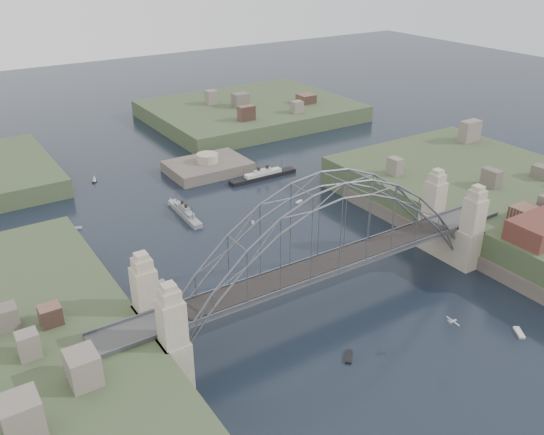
{
  "coord_description": "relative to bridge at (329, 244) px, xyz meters",
  "views": [
    {
      "loc": [
        -55.34,
        -67.57,
        59.53
      ],
      "look_at": [
        0.0,
        18.0,
        10.0
      ],
      "focal_mm": 37.95,
      "sensor_mm": 36.0,
      "label": 1
    }
  ],
  "objects": [
    {
      "name": "ground",
      "position": [
        0.0,
        0.0,
        -12.32
      ],
      "size": [
        500.0,
        500.0,
        0.0
      ],
      "primitive_type": "plane",
      "color": "black",
      "rests_on": "ground"
    },
    {
      "name": "bridge",
      "position": [
        0.0,
        0.0,
        0.0
      ],
      "size": [
        84.0,
        13.8,
        24.6
      ],
      "color": "#454547",
      "rests_on": "ground"
    },
    {
      "name": "shore_east",
      "position": [
        57.32,
        0.0,
        -10.35
      ],
      "size": [
        50.5,
        90.0,
        12.0
      ],
      "color": "#38472A",
      "rests_on": "ground"
    },
    {
      "name": "headland_ne",
      "position": [
        50.0,
        110.0,
        -11.57
      ],
      "size": [
        70.0,
        55.0,
        9.5
      ],
      "primitive_type": "cube",
      "color": "#38472A",
      "rests_on": "ground"
    },
    {
      "name": "fort_island",
      "position": [
        12.0,
        70.0,
        -12.66
      ],
      "size": [
        22.0,
        16.0,
        9.4
      ],
      "color": "#534942",
      "rests_on": "ground"
    },
    {
      "name": "naval_cruiser_near",
      "position": [
        -5.77,
        47.45,
        -11.57
      ],
      "size": [
        2.89,
        16.34,
        4.88
      ],
      "color": "gray",
      "rests_on": "ground"
    },
    {
      "name": "naval_cruiser_far",
      "position": [
        -27.86,
        88.35,
        -11.47
      ],
      "size": [
        7.08,
        16.06,
        5.45
      ],
      "color": "gray",
      "rests_on": "ground"
    },
    {
      "name": "ocean_liner",
      "position": [
        22.54,
        57.41,
        -11.56
      ],
      "size": [
        20.16,
        2.76,
        4.95
      ],
      "color": "black",
      "rests_on": "ground"
    },
    {
      "name": "aeroplane",
      "position": [
        7.49,
        -21.66,
        -5.95
      ],
      "size": [
        1.47,
        2.74,
        0.4
      ],
      "color": "#B8BABF"
    },
    {
      "name": "small_boat_a",
      "position": [
        -22.98,
        22.79,
        -12.17
      ],
      "size": [
        2.86,
        1.41,
        0.45
      ],
      "color": "beige",
      "rests_on": "ground"
    },
    {
      "name": "small_boat_b",
      "position": [
        5.7,
        34.94,
        -12.17
      ],
      "size": [
        1.42,
        1.89,
        0.45
      ],
      "color": "beige",
      "rests_on": "ground"
    },
    {
      "name": "small_boat_c",
      "position": [
        -6.19,
        -13.84,
        -12.17
      ],
      "size": [
        2.89,
        3.01,
        0.45
      ],
      "color": "beige",
      "rests_on": "ground"
    },
    {
      "name": "small_boat_d",
      "position": [
        21.6,
        38.89,
        -12.17
      ],
      "size": [
        2.25,
        1.26,
        0.45
      ],
      "color": "beige",
      "rests_on": "ground"
    },
    {
      "name": "small_boat_e",
      "position": [
        -29.8,
        54.59,
        -12.17
      ],
      "size": [
        3.14,
        2.09,
        0.45
      ],
      "color": "beige",
      "rests_on": "ground"
    },
    {
      "name": "small_boat_f",
      "position": [
        -6.0,
        55.06,
        -11.31
      ],
      "size": [
        1.68,
        1.12,
        2.38
      ],
      "color": "beige",
      "rests_on": "ground"
    },
    {
      "name": "small_boat_g",
      "position": [
        21.79,
        -24.58,
        -12.17
      ],
      "size": [
        2.53,
        3.11,
        0.45
      ],
      "color": "beige",
      "rests_on": "ground"
    },
    {
      "name": "small_boat_h",
      "position": [
        -17.35,
        79.94,
        -11.37
      ],
      "size": [
        1.78,
        1.84,
        2.38
      ],
      "color": "beige",
      "rests_on": "ground"
    },
    {
      "name": "small_boat_i",
      "position": [
        29.36,
        10.51,
        -11.42
      ],
      "size": [
        2.29,
        1.59,
        2.38
      ],
      "color": "beige",
      "rests_on": "ground"
    }
  ]
}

